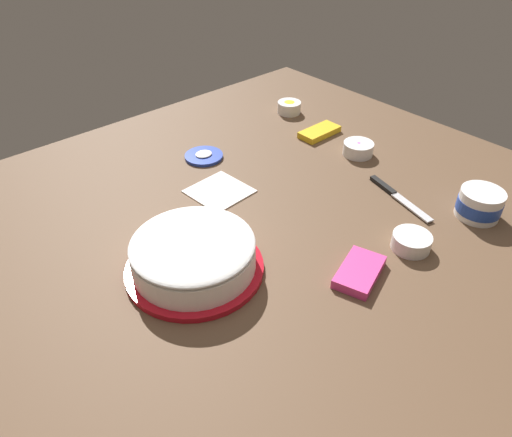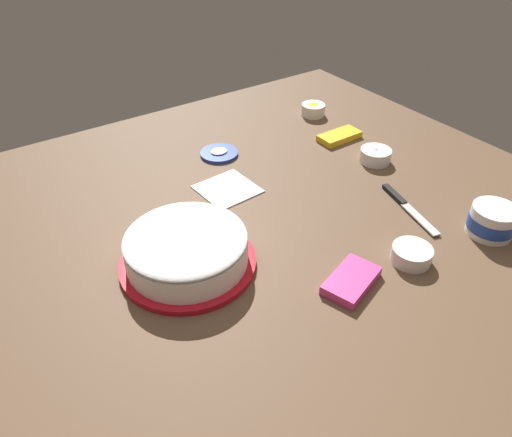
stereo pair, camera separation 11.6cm
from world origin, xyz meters
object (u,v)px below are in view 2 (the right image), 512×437
(sprinkle_bowl_rainbow, at_px, (375,155))
(paper_napkin, at_px, (227,188))
(frosted_cake, at_px, (187,250))
(frosting_tub, at_px, (492,220))
(spreading_knife, at_px, (404,204))
(sprinkle_bowl_blue, at_px, (412,254))
(candy_box_lower, at_px, (339,136))
(candy_box_upper, at_px, (351,281))
(frosting_tub_lid, at_px, (219,153))
(sprinkle_bowl_yellow, at_px, (313,109))

(sprinkle_bowl_rainbow, relative_size, paper_napkin, 0.62)
(frosted_cake, xyz_separation_m, paper_napkin, (-0.24, -0.21, -0.04))
(frosted_cake, height_order, paper_napkin, frosted_cake)
(frosting_tub, height_order, spreading_knife, frosting_tub)
(frosted_cake, bearing_deg, sprinkle_bowl_blue, 147.07)
(candy_box_lower, distance_m, paper_napkin, 0.46)
(candy_box_upper, bearing_deg, candy_box_lower, -148.82)
(spreading_knife, bearing_deg, frosting_tub_lid, -62.91)
(candy_box_upper, bearing_deg, frosting_tub_lid, -113.52)
(sprinkle_bowl_blue, distance_m, candy_box_lower, 0.60)
(frosting_tub_lid, bearing_deg, sprinkle_bowl_rainbow, 140.73)
(sprinkle_bowl_blue, height_order, candy_box_lower, sprinkle_bowl_blue)
(sprinkle_bowl_rainbow, relative_size, sprinkle_bowl_yellow, 1.11)
(sprinkle_bowl_blue, bearing_deg, candy_box_upper, -7.11)
(frosting_tub_lid, relative_size, sprinkle_bowl_rainbow, 1.26)
(frosted_cake, relative_size, frosting_tub, 2.78)
(frosting_tub_lid, height_order, paper_napkin, frosting_tub_lid)
(spreading_knife, distance_m, candy_box_lower, 0.40)
(frosting_tub_lid, relative_size, candy_box_upper, 0.88)
(spreading_knife, height_order, sprinkle_bowl_rainbow, sprinkle_bowl_rainbow)
(sprinkle_bowl_yellow, xyz_separation_m, paper_napkin, (0.51, 0.24, -0.02))
(spreading_knife, xyz_separation_m, candy_box_lower, (-0.12, -0.38, 0.00))
(sprinkle_bowl_yellow, bearing_deg, frosted_cake, 31.15)
(frosting_tub_lid, bearing_deg, frosted_cake, 51.06)
(sprinkle_bowl_yellow, distance_m, candy_box_upper, 0.86)
(frosted_cake, bearing_deg, paper_napkin, -138.03)
(sprinkle_bowl_yellow, xyz_separation_m, candy_box_upper, (0.49, 0.71, -0.01))
(spreading_knife, xyz_separation_m, sprinkle_bowl_yellow, (-0.16, -0.57, 0.02))
(frosted_cake, height_order, sprinkle_bowl_blue, frosted_cake)
(frosting_tub, distance_m, sprinkle_bowl_yellow, 0.77)
(spreading_knife, bearing_deg, sprinkle_bowl_rainbow, -116.80)
(frosting_tub, bearing_deg, candy_box_lower, -93.32)
(frosting_tub, bearing_deg, candy_box_upper, -8.53)
(sprinkle_bowl_yellow, distance_m, candy_box_lower, 0.20)
(spreading_knife, relative_size, candy_box_lower, 1.62)
(sprinkle_bowl_yellow, height_order, candy_box_lower, sprinkle_bowl_yellow)
(spreading_knife, bearing_deg, candy_box_lower, -107.02)
(candy_box_upper, bearing_deg, paper_napkin, -105.50)
(candy_box_lower, bearing_deg, spreading_knife, 72.96)
(frosted_cake, distance_m, paper_napkin, 0.32)
(frosting_tub_lid, height_order, candy_box_lower, candy_box_lower)
(candy_box_upper, bearing_deg, spreading_knife, -175.81)
(candy_box_upper, height_order, paper_napkin, candy_box_upper)
(spreading_knife, distance_m, candy_box_upper, 0.35)
(sprinkle_bowl_rainbow, height_order, sprinkle_bowl_yellow, sprinkle_bowl_yellow)
(spreading_knife, height_order, sprinkle_bowl_blue, sprinkle_bowl_blue)
(frosting_tub, bearing_deg, frosting_tub_lid, -63.96)
(spreading_knife, bearing_deg, frosting_tub, 113.18)
(candy_box_lower, bearing_deg, frosting_tub_lid, -19.46)
(frosting_tub, distance_m, sprinkle_bowl_blue, 0.24)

